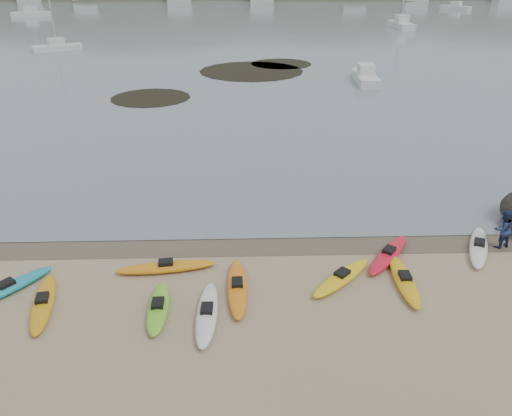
{
  "coord_description": "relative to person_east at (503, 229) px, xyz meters",
  "views": [
    {
      "loc": [
        -0.59,
        -18.64,
        10.7
      ],
      "look_at": [
        0.0,
        0.0,
        1.5
      ],
      "focal_mm": 35.0,
      "sensor_mm": 36.0,
      "label": 1
    }
  ],
  "objects": [
    {
      "name": "ground",
      "position": [
        -10.14,
        0.95,
        -0.85
      ],
      "size": [
        600.0,
        600.0,
        0.0
      ],
      "primitive_type": "plane",
      "color": "tan",
      "rests_on": "ground"
    },
    {
      "name": "wet_sand",
      "position": [
        -10.14,
        0.65,
        -0.85
      ],
      "size": [
        60.0,
        60.0,
        0.0
      ],
      "primitive_type": "plane",
      "color": "brown",
      "rests_on": "ground"
    },
    {
      "name": "kayaks",
      "position": [
        -11.29,
        -2.66,
        -0.68
      ],
      "size": [
        20.92,
        8.62,
        0.34
      ],
      "color": "yellow",
      "rests_on": "ground"
    },
    {
      "name": "person_east",
      "position": [
        0.0,
        0.0,
        0.0
      ],
      "size": [
        0.97,
        0.85,
        1.7
      ],
      "primitive_type": "imported",
      "rotation": [
        0.0,
        0.0,
        3.42
      ],
      "color": "navy",
      "rests_on": "ground"
    },
    {
      "name": "kelp_mats",
      "position": [
        -10.62,
        36.21,
        -0.82
      ],
      "size": [
        19.7,
        22.82,
        0.04
      ],
      "color": "black",
      "rests_on": "water"
    },
    {
      "name": "moored_boats",
      "position": [
        -3.47,
        80.96,
        -0.31
      ],
      "size": [
        107.27,
        90.08,
        1.21
      ],
      "color": "silver",
      "rests_on": "ground"
    },
    {
      "name": "far_hills",
      "position": [
        29.24,
        194.92,
        -16.78
      ],
      "size": [
        550.0,
        135.0,
        80.0
      ],
      "color": "#384235",
      "rests_on": "ground"
    }
  ]
}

